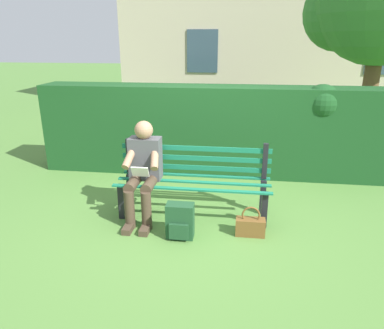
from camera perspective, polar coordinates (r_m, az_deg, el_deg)
The scene contains 8 objects.
ground at distance 4.53m, azimuth 0.17°, elevation -8.12°, with size 60.00×60.00×0.00m, color #517F38.
park_bench at distance 4.41m, azimuth 0.32°, elevation -2.24°, with size 1.88×0.52×0.91m.
person_seated at distance 4.29m, azimuth -7.83°, elevation -0.64°, with size 0.44×0.73×1.19m.
hedge_backdrop at distance 5.78m, azimuth 3.38°, elevation 5.74°, with size 5.49×0.68×1.48m.
tree at distance 7.89m, azimuth 27.48°, elevation 22.39°, with size 2.59×2.46×4.08m.
building_facade at distance 12.28m, azimuth 15.25°, elevation 23.80°, with size 9.97×2.75×6.37m.
backpack at distance 3.98m, azimuth -1.93°, elevation -9.08°, with size 0.30×0.24×0.40m.
handbag at distance 4.11m, azimuth 9.32°, elevation -9.69°, with size 0.33×0.14×0.35m.
Camera 1 is at (-0.52, 3.99, 2.08)m, focal length 33.30 mm.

